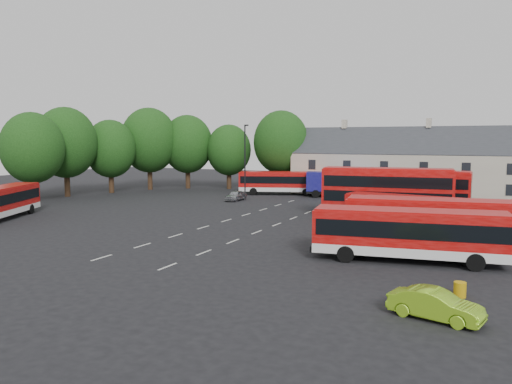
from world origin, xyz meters
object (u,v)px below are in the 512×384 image
at_px(bus_west, 1,200).
at_px(lamppost, 245,160).
at_px(bus_dd_south, 387,190).
at_px(bus_row_a, 409,231).
at_px(lime_car, 435,305).
at_px(grit_bin, 460,290).
at_px(silver_car, 236,196).
at_px(box_truck, 340,182).

xyz_separation_m(bus_west, lamppost, (13.57, 22.98, 3.07)).
xyz_separation_m(bus_dd_south, bus_west, (-32.05, -15.37, -0.91)).
bearing_deg(bus_row_a, bus_dd_south, 96.33).
xyz_separation_m(lime_car, grit_bin, (0.72, 3.60, -0.26)).
relative_size(silver_car, lamppost, 0.40).
relative_size(bus_west, lime_car, 2.84).
bearing_deg(box_truck, bus_row_a, -82.72).
relative_size(box_truck, lime_car, 2.24).
relative_size(bus_row_a, bus_dd_south, 0.97).
height_order(bus_west, silver_car, bus_west).
bearing_deg(bus_dd_south, bus_row_a, -80.23).
distance_m(lime_car, lamppost, 41.77).
bearing_deg(bus_dd_south, grit_bin, -76.32).
bearing_deg(box_truck, grit_bin, -81.74).
distance_m(bus_row_a, lime_car, 9.87).
distance_m(silver_car, lamppost, 4.45).
height_order(box_truck, lamppost, lamppost).
xyz_separation_m(bus_row_a, lime_car, (2.54, -9.45, -1.29)).
height_order(bus_west, box_truck, box_truck).
bearing_deg(lamppost, lime_car, -52.25).
bearing_deg(silver_car, bus_west, -120.40).
bearing_deg(lamppost, box_truck, 39.50).
distance_m(silver_car, lime_car, 41.21).
distance_m(lime_car, grit_bin, 3.68).
bearing_deg(bus_dd_south, lime_car, -80.45).
bearing_deg(box_truck, lamppost, -156.37).
distance_m(bus_dd_south, lamppost, 20.11).
bearing_deg(box_truck, bus_dd_south, -75.81).
distance_m(bus_west, lamppost, 26.86).
xyz_separation_m(box_truck, lime_car, (15.91, -40.71, -1.36)).
height_order(box_truck, silver_car, box_truck).
xyz_separation_m(bus_west, box_truck, (23.10, 30.83, 0.17)).
relative_size(bus_dd_south, silver_car, 3.26).
bearing_deg(bus_row_a, silver_car, 127.29).
xyz_separation_m(silver_car, lime_car, (26.18, -31.82, 0.00)).
xyz_separation_m(bus_dd_south, lime_car, (6.95, -25.25, -2.09)).
relative_size(bus_west, silver_car, 2.94).
relative_size(bus_row_a, bus_west, 1.08).
relative_size(bus_row_a, lime_car, 3.07).
xyz_separation_m(silver_car, grit_bin, (26.91, -28.22, -0.26)).
distance_m(bus_dd_south, box_truck, 17.89).
bearing_deg(grit_bin, bus_row_a, 119.12).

